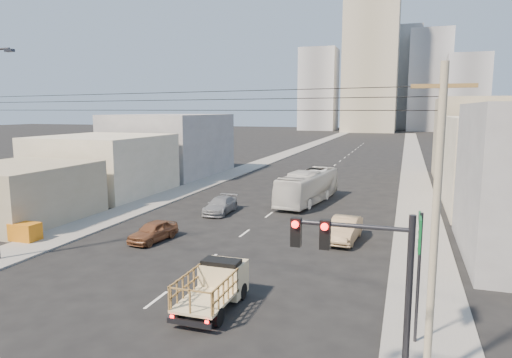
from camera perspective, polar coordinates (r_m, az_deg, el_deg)
The scene contains 23 objects.
ground at distance 20.54m, azimuth -15.33°, elevation -16.48°, with size 420.00×420.00×0.00m, color black.
sidewalk_left at distance 88.64m, azimuth 3.64°, elevation 3.10°, with size 3.50×180.00×0.12m, color gray.
sidewalk_right at distance 85.80m, azimuth 19.02°, elevation 2.46°, with size 3.50×180.00×0.12m, color gray.
lane_dashes at distance 69.71m, azimuth 9.45°, elevation 1.44°, with size 0.15×104.00×0.01m.
flatbed_pickup at distance 20.53m, azimuth -5.26°, elevation -12.89°, with size 1.95×4.41×1.90m.
city_bus at distance 42.84m, azimuth 6.52°, elevation -0.96°, with size 2.53×10.81×3.01m, color silver.
sedan_brown at distance 31.08m, azimuth -12.73°, elevation -6.39°, with size 1.58×3.92×1.33m, color brown.
sedan_tan at distance 30.92m, azimuth 11.00°, elevation -6.18°, with size 1.66×4.76×1.57m, color tan.
sedan_grey at distance 38.50m, azimuth -4.47°, elevation -3.29°, with size 1.87×4.61×1.34m, color gray.
traffic_signal at distance 12.72m, azimuth 13.83°, elevation -12.53°, with size 3.23×0.35×6.00m.
green_sign at distance 17.56m, azimuth 19.70°, elevation -7.99°, with size 0.18×1.60×5.00m.
utility_pole at distance 14.80m, azimuth 21.50°, elevation -5.39°, with size 1.80×0.24×10.00m.
overhead_wires at distance 19.90m, azimuth -13.96°, elevation 9.40°, with size 23.01×5.02×0.72m.
crate_stack at distance 33.77m, azimuth -26.89°, elevation -5.88°, with size 1.80×1.20×1.14m.
bldg_right_far at distance 60.21m, azimuth 27.37°, elevation 4.25°, with size 12.00×16.00×10.00m, color gray.
bldg_left_near at distance 40.07m, azimuth -27.55°, elevation -1.55°, with size 9.00×10.00×4.40m, color gray.
bldg_left_mid at distance 49.55m, azimuth -18.49°, elevation 1.70°, with size 11.00×12.00×6.00m, color #BBB397.
bldg_left_far at distance 62.29m, azimuth -10.64°, elevation 4.26°, with size 12.00×16.00×8.00m, color gray.
high_rise_tower at distance 187.16m, azimuth 14.21°, elevation 14.96°, with size 20.00×20.00×60.00m, color tan.
midrise_ne at distance 200.82m, azimuth 20.82°, elevation 11.35°, with size 16.00×16.00×40.00m, color gray.
midrise_nw at distance 198.93m, azimuth 7.84°, elevation 10.99°, with size 15.00×15.00×34.00m, color gray.
midrise_back at distance 215.82m, azimuth 17.44°, elevation 11.82°, with size 18.00×18.00×44.00m, color gray.
midrise_east at distance 181.48m, azimuth 24.81°, elevation 9.57°, with size 14.00×14.00×28.00m, color gray.
Camera 1 is at (10.57, -15.36, 8.62)m, focal length 32.00 mm.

